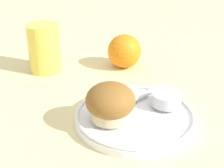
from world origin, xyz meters
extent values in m
plane|color=beige|center=(0.00, 0.00, 0.00)|extent=(3.00, 3.00, 0.00)
cylinder|color=white|center=(0.01, -0.02, 0.01)|extent=(0.22, 0.22, 0.01)
torus|color=white|center=(0.01, -0.02, 0.02)|extent=(0.22, 0.22, 0.01)
cylinder|color=beige|center=(-0.04, -0.03, 0.03)|extent=(0.07, 0.07, 0.03)
ellipsoid|color=brown|center=(-0.04, -0.03, 0.06)|extent=(0.09, 0.09, 0.06)
cylinder|color=silver|center=(0.07, 0.00, 0.03)|extent=(0.06, 0.06, 0.02)
cylinder|color=white|center=(0.07, 0.00, 0.04)|extent=(0.05, 0.05, 0.00)
sphere|color=#4C194C|center=(-0.01, 0.02, 0.03)|extent=(0.02, 0.02, 0.02)
sphere|color=#4C194C|center=(0.01, 0.02, 0.03)|extent=(0.02, 0.02, 0.02)
cube|color=silver|center=(0.02, 0.03, 0.02)|extent=(0.15, 0.10, 0.00)
sphere|color=orange|center=(0.04, 0.24, 0.04)|extent=(0.09, 0.09, 0.09)
cylinder|color=#EAD14C|center=(-0.16, 0.24, 0.06)|extent=(0.08, 0.08, 0.12)
camera|label=1|loc=(-0.11, -0.50, 0.32)|focal=50.00mm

